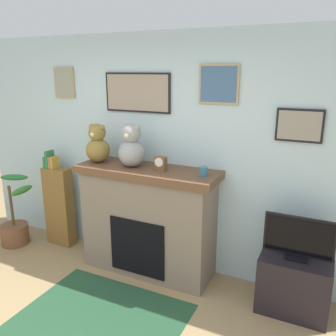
{
  "coord_description": "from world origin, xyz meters",
  "views": [
    {
      "loc": [
        1.75,
        -1.43,
        2.21
      ],
      "look_at": [
        0.26,
        1.69,
        1.23
      ],
      "focal_mm": 37.27,
      "sensor_mm": 36.0,
      "label": 1
    }
  ],
  "objects": [
    {
      "name": "back_wall",
      "position": [
        0.0,
        2.0,
        1.31
      ],
      "size": [
        5.2,
        0.15,
        2.6
      ],
      "color": "silver",
      "rests_on": "ground_plane"
    },
    {
      "name": "fireplace",
      "position": [
        0.01,
        1.69,
        0.61
      ],
      "size": [
        1.56,
        0.56,
        1.21
      ],
      "color": "#7F6D5C",
      "rests_on": "ground_plane"
    },
    {
      "name": "bookshelf",
      "position": [
        -1.33,
        1.74,
        0.54
      ],
      "size": [
        0.36,
        0.16,
        1.24
      ],
      "color": "brown",
      "rests_on": "ground_plane"
    },
    {
      "name": "potted_plant",
      "position": [
        -1.87,
        1.47,
        0.28
      ],
      "size": [
        0.56,
        0.58,
        0.9
      ],
      "color": "brown",
      "rests_on": "ground_plane"
    },
    {
      "name": "tv_stand",
      "position": [
        1.58,
        1.64,
        0.27
      ],
      "size": [
        0.63,
        0.4,
        0.55
      ],
      "primitive_type": "cube",
      "color": "black",
      "rests_on": "ground_plane"
    },
    {
      "name": "television",
      "position": [
        1.58,
        1.64,
        0.75
      ],
      "size": [
        0.61,
        0.14,
        0.41
      ],
      "color": "black",
      "rests_on": "tv_stand"
    },
    {
      "name": "area_rug",
      "position": [
        0.01,
        0.76,
        0.0
      ],
      "size": [
        1.5,
        1.12,
        0.01
      ],
      "primitive_type": "cube",
      "color": "#234A2E",
      "rests_on": "ground_plane"
    },
    {
      "name": "candle_jar",
      "position": [
        0.65,
        1.67,
        1.25
      ],
      "size": [
        0.08,
        0.08,
        0.09
      ],
      "primitive_type": "cylinder",
      "color": "teal",
      "rests_on": "fireplace"
    },
    {
      "name": "mantel_clock",
      "position": [
        0.18,
        1.67,
        1.28
      ],
      "size": [
        0.11,
        0.09,
        0.14
      ],
      "color": "brown",
      "rests_on": "fireplace"
    },
    {
      "name": "teddy_bear_tan",
      "position": [
        -0.6,
        1.67,
        1.4
      ],
      "size": [
        0.27,
        0.27,
        0.43
      ],
      "color": "olive",
      "rests_on": "fireplace"
    },
    {
      "name": "teddy_bear_brown",
      "position": [
        -0.16,
        1.67,
        1.42
      ],
      "size": [
        0.29,
        0.29,
        0.46
      ],
      "color": "#959795",
      "rests_on": "fireplace"
    }
  ]
}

